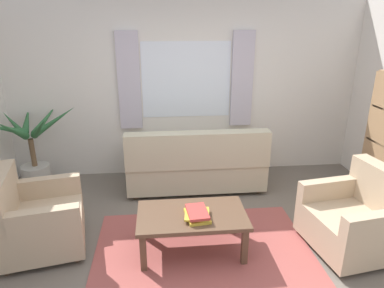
{
  "coord_description": "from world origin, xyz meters",
  "views": [
    {
      "loc": [
        -0.41,
        -2.84,
        2.27
      ],
      "look_at": [
        -0.06,
        0.7,
        0.99
      ],
      "focal_mm": 32.01,
      "sensor_mm": 36.0,
      "label": 1
    }
  ],
  "objects": [
    {
      "name": "armchair_left",
      "position": [
        -1.72,
        0.35,
        0.35
      ],
      "size": [
        0.97,
        0.99,
        0.88
      ],
      "rotation": [
        0.0,
        0.0,
        1.77
      ],
      "color": "tan",
      "rests_on": "ground_plane"
    },
    {
      "name": "armchair_right",
      "position": [
        1.58,
        0.03,
        0.35
      ],
      "size": [
        0.94,
        0.95,
        0.88
      ],
      "rotation": [
        0.0,
        0.0,
        -1.42
      ],
      "color": "tan",
      "rests_on": "ground_plane"
    },
    {
      "name": "area_rug",
      "position": [
        0.0,
        0.0,
        0.01
      ],
      "size": [
        2.25,
        1.81,
        0.01
      ],
      "primitive_type": "cube",
      "color": "#9E4C47",
      "rests_on": "ground_plane"
    },
    {
      "name": "ground_plane",
      "position": [
        0.0,
        0.0,
        0.0
      ],
      "size": [
        6.24,
        6.24,
        0.0
      ],
      "primitive_type": "plane",
      "color": "#6B6056"
    },
    {
      "name": "potted_plant",
      "position": [
        -2.17,
        1.78,
        0.53
      ],
      "size": [
        1.16,
        1.2,
        1.21
      ],
      "color": "#B7B2A8",
      "rests_on": "ground_plane"
    },
    {
      "name": "coffee_table",
      "position": [
        -0.12,
        0.15,
        0.38
      ],
      "size": [
        1.1,
        0.64,
        0.44
      ],
      "color": "brown",
      "rests_on": "ground_plane"
    },
    {
      "name": "book_stack_on_table",
      "position": [
        -0.07,
        0.08,
        0.48
      ],
      "size": [
        0.27,
        0.33,
        0.07
      ],
      "color": "gold",
      "rests_on": "coffee_table"
    },
    {
      "name": "window_with_curtains",
      "position": [
        0.0,
        2.18,
        1.45
      ],
      "size": [
        1.98,
        0.07,
        1.4
      ],
      "color": "white"
    },
    {
      "name": "wall_back",
      "position": [
        0.0,
        2.26,
        1.3
      ],
      "size": [
        5.32,
        0.12,
        2.6
      ],
      "primitive_type": "cube",
      "color": "silver",
      "rests_on": "ground_plane"
    },
    {
      "name": "couch",
      "position": [
        0.08,
        1.57,
        0.37
      ],
      "size": [
        1.9,
        0.82,
        0.92
      ],
      "rotation": [
        0.0,
        0.0,
        3.14
      ],
      "color": "#BCB293",
      "rests_on": "ground_plane"
    }
  ]
}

